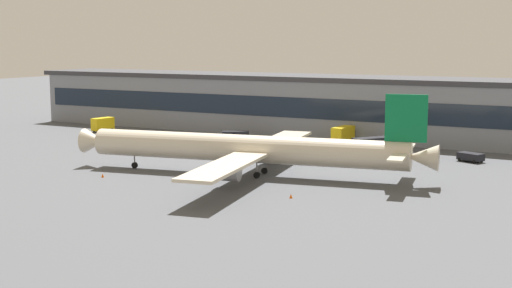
# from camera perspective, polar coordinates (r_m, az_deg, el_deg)

# --- Properties ---
(ground_plane) EXTENTS (600.00, 600.00, 0.00)m
(ground_plane) POSITION_cam_1_polar(r_m,az_deg,el_deg) (122.27, 1.21, -2.68)
(ground_plane) COLOR #4C4F54
(terminal_building) EXTENTS (196.77, 20.15, 14.83)m
(terminal_building) POSITION_cam_1_polar(r_m,az_deg,el_deg) (172.60, 9.76, 2.90)
(terminal_building) COLOR gray
(terminal_building) RESTS_ON ground_plane
(airliner) EXTENTS (64.87, 56.42, 14.85)m
(airliner) POSITION_cam_1_polar(r_m,az_deg,el_deg) (123.01, -0.46, -0.40)
(airliner) COLOR beige
(airliner) RESTS_ON ground_plane
(pushback_tractor) EXTENTS (5.44, 4.31, 1.75)m
(pushback_tractor) POSITION_cam_1_polar(r_m,az_deg,el_deg) (143.68, 16.98, -0.97)
(pushback_tractor) COLOR black
(pushback_tractor) RESTS_ON ground_plane
(belt_loader) EXTENTS (6.57, 4.86, 1.95)m
(belt_loader) POSITION_cam_1_polar(r_m,az_deg,el_deg) (169.25, -1.69, 0.77)
(belt_loader) COLOR black
(belt_loader) RESTS_ON ground_plane
(stair_truck) EXTENTS (3.36, 6.31, 3.55)m
(stair_truck) POSITION_cam_1_polar(r_m,az_deg,el_deg) (188.37, -12.30, 1.60)
(stair_truck) COLOR yellow
(stair_truck) RESTS_ON ground_plane
(fuel_truck) EXTENTS (7.22, 8.43, 3.35)m
(fuel_truck) POSITION_cam_1_polar(r_m,az_deg,el_deg) (149.80, 9.38, -0.03)
(fuel_truck) COLOR black
(fuel_truck) RESTS_ON ground_plane
(catering_truck) EXTENTS (3.16, 7.38, 4.15)m
(catering_truck) POSITION_cam_1_polar(r_m,az_deg,el_deg) (161.08, 7.02, 0.74)
(catering_truck) COLOR yellow
(catering_truck) RESTS_ON ground_plane
(traffic_cone_0) EXTENTS (0.52, 0.52, 0.64)m
(traffic_cone_0) POSITION_cam_1_polar(r_m,az_deg,el_deg) (124.74, -12.28, -2.50)
(traffic_cone_0) COLOR #F2590C
(traffic_cone_0) RESTS_ON ground_plane
(traffic_cone_1) EXTENTS (0.52, 0.52, 0.64)m
(traffic_cone_1) POSITION_cam_1_polar(r_m,az_deg,el_deg) (105.96, 2.84, -4.23)
(traffic_cone_1) COLOR #F2590C
(traffic_cone_1) RESTS_ON ground_plane
(traffic_cone_2) EXTENTS (0.58, 0.58, 0.72)m
(traffic_cone_2) POSITION_cam_1_polar(r_m,az_deg,el_deg) (120.62, -4.01, -2.68)
(traffic_cone_2) COLOR #F2590C
(traffic_cone_2) RESTS_ON ground_plane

